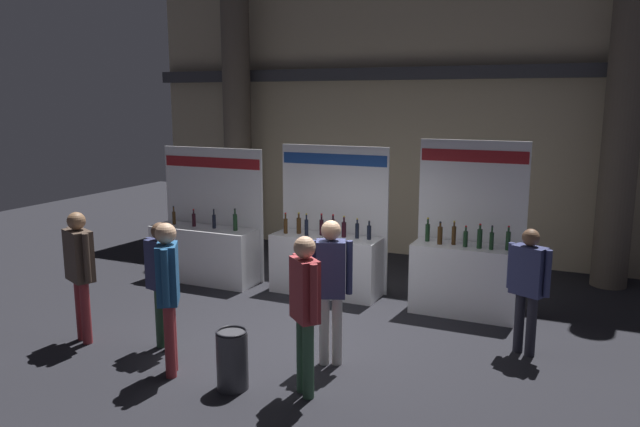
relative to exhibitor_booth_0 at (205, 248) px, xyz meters
name	(u,v)px	position (x,y,z in m)	size (l,w,h in m)	color
ground_plane	(307,341)	(2.80, -1.76, -0.58)	(24.00, 24.00, 0.00)	black
hall_colonnade	(414,94)	(2.80, 3.19, 2.66)	(11.75, 1.17, 6.63)	gray
exhibitor_booth_0	(205,248)	(0.00, 0.00, 0.00)	(1.99, 0.66, 2.32)	white
exhibitor_booth_1	(327,258)	(2.23, 0.23, 0.02)	(1.88, 0.66, 2.41)	white
exhibitor_booth_2	(465,271)	(4.49, 0.19, 0.06)	(1.61, 0.66, 2.57)	white
trash_bin	(232,359)	(2.62, -3.30, -0.25)	(0.35, 0.35, 0.68)	#38383D
visitor_0	(331,279)	(3.37, -2.28, 0.48)	(0.48, 0.36, 1.78)	silver
visitor_1	(80,264)	(0.12, -2.97, 0.47)	(0.57, 0.40, 1.74)	maroon
visitor_2	(168,285)	(1.78, -3.28, 0.49)	(0.39, 0.48, 1.80)	maroon
visitor_3	(305,302)	(3.42, -3.10, 0.46)	(0.43, 0.40, 1.76)	#33563D
visitor_5	(162,275)	(1.24, -2.72, 0.40)	(0.53, 0.32, 1.65)	#33563D
visitor_6	(528,281)	(5.47, -1.00, 0.37)	(0.53, 0.37, 1.61)	#23232D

